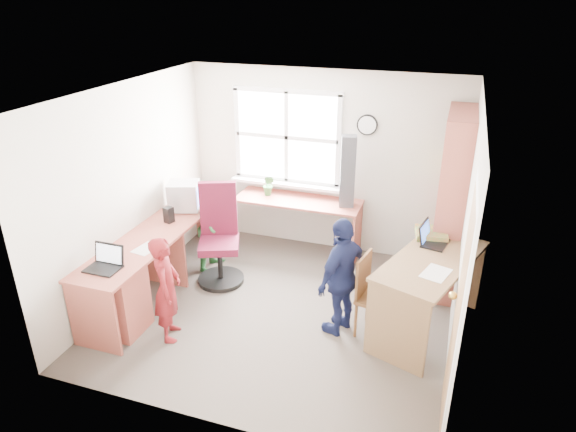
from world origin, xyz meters
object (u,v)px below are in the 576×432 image
object	(u,v)px
wooden_chair	(372,292)
person_navy	(342,277)
crt_monitor	(184,196)
laptop_right	(431,238)
cd_tower	(348,172)
swivel_chair	(219,240)
laptop_left	(106,263)
potted_plant	(269,185)
bookshelf	(451,207)
l_desk	(161,268)
person_red	(167,289)
right_desk	(430,279)
person_green	(215,227)

from	to	relation	value
wooden_chair	person_navy	size ratio (longest dim) A/B	0.68
crt_monitor	person_navy	xyz separation A→B (m)	(2.20, -0.78, -0.29)
crt_monitor	laptop_right	world-z (taller)	crt_monitor
cd_tower	person_navy	xyz separation A→B (m)	(0.31, -1.55, -0.57)
swivel_chair	laptop_left	size ratio (longest dim) A/B	3.65
person_navy	wooden_chair	bearing A→B (deg)	124.16
cd_tower	potted_plant	distance (m)	1.10
bookshelf	swivel_chair	world-z (taller)	bookshelf
l_desk	person_red	distance (m)	0.64
laptop_right	person_navy	bearing A→B (deg)	140.50
cd_tower	laptop_right	bearing A→B (deg)	-53.46
wooden_chair	bookshelf	bearing A→B (deg)	73.58
person_navy	right_desk	bearing A→B (deg)	130.87
bookshelf	potted_plant	bearing A→B (deg)	173.67
right_desk	swivel_chair	xyz separation A→B (m)	(-2.47, 0.26, -0.09)
l_desk	person_navy	xyz separation A→B (m)	(2.01, 0.16, 0.18)
potted_plant	person_green	bearing A→B (deg)	-119.92
right_desk	person_green	world-z (taller)	person_green
swivel_chair	person_red	size ratio (longest dim) A/B	1.07
bookshelf	potted_plant	xyz separation A→B (m)	(-2.32, 0.26, -0.11)
bookshelf	potted_plant	size ratio (longest dim) A/B	7.35
potted_plant	bookshelf	bearing A→B (deg)	-6.33
person_red	potted_plant	bearing A→B (deg)	-27.81
bookshelf	person_green	world-z (taller)	bookshelf
l_desk	crt_monitor	bearing A→B (deg)	101.54
l_desk	person_green	xyz separation A→B (m)	(0.19, 0.96, 0.10)
swivel_chair	crt_monitor	size ratio (longest dim) A/B	2.69
swivel_chair	potted_plant	bearing A→B (deg)	53.46
l_desk	cd_tower	xyz separation A→B (m)	(1.69, 1.71, 0.75)
bookshelf	person_navy	size ratio (longest dim) A/B	1.64
crt_monitor	swivel_chair	bearing A→B (deg)	-41.27
person_red	person_green	bearing A→B (deg)	-13.96
right_desk	cd_tower	bearing A→B (deg)	151.77
l_desk	bookshelf	world-z (taller)	bookshelf
wooden_chair	cd_tower	world-z (taller)	cd_tower
crt_monitor	laptop_right	distance (m)	3.00
potted_plant	person_green	distance (m)	0.95
wooden_chair	person_red	bearing A→B (deg)	-148.21
person_red	person_green	world-z (taller)	person_red
wooden_chair	potted_plant	world-z (taller)	potted_plant
crt_monitor	bookshelf	bearing A→B (deg)	-9.53
person_red	right_desk	bearing A→B (deg)	-90.29
crt_monitor	laptop_right	bearing A→B (deg)	-21.61
swivel_chair	crt_monitor	bearing A→B (deg)	135.48
right_desk	wooden_chair	xyz separation A→B (m)	(-0.54, -0.22, -0.13)
crt_monitor	person_green	size ratio (longest dim) A/B	0.41
l_desk	right_desk	size ratio (longest dim) A/B	1.86
wooden_chair	cd_tower	bearing A→B (deg)	123.71
wooden_chair	laptop_left	size ratio (longest dim) A/B	2.63
laptop_left	person_red	world-z (taller)	person_red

